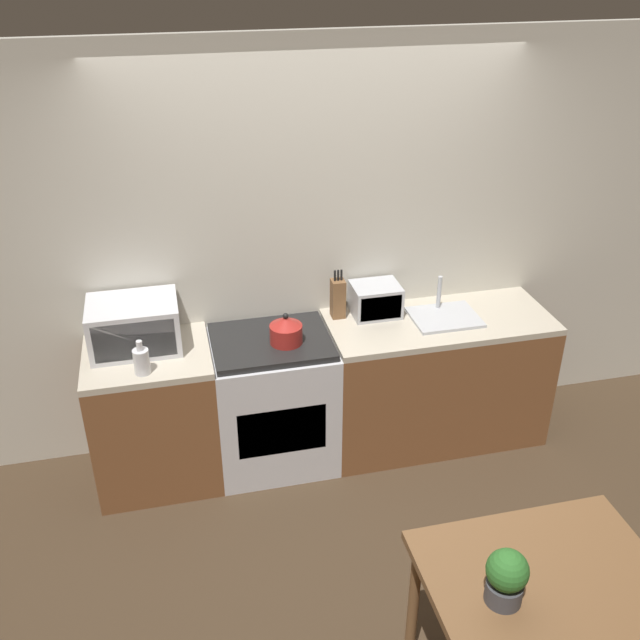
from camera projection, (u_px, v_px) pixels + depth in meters
name	position (u px, v px, depth m)	size (l,w,h in m)	color
ground_plane	(350.00, 510.00, 4.30)	(16.00, 16.00, 0.00)	#3D2D1E
wall_back	(315.00, 251.00, 4.46)	(10.00, 0.06, 2.60)	beige
counter_left_run	(155.00, 416.00, 4.37)	(0.73, 0.62, 0.90)	brown
counter_right_run	(435.00, 378.00, 4.74)	(1.43, 0.62, 0.90)	brown
stove_range	(273.00, 401.00, 4.52)	(0.74, 0.62, 0.90)	silver
kettle	(286.00, 330.00, 4.23)	(0.20, 0.20, 0.20)	maroon
microwave	(134.00, 325.00, 4.15)	(0.52, 0.38, 0.29)	silver
bottle	(142.00, 361.00, 3.94)	(0.09, 0.09, 0.21)	silver
knife_block	(338.00, 298.00, 4.49)	(0.08, 0.09, 0.32)	brown
toaster_oven	(376.00, 300.00, 4.53)	(0.30, 0.25, 0.20)	#ADAFB5
sink_basin	(444.00, 316.00, 4.52)	(0.42, 0.34, 0.24)	#ADAFB5
dining_table	(543.00, 592.00, 2.95)	(0.99, 0.74, 0.76)	brown
potted_plant	(506.00, 577.00, 2.74)	(0.17, 0.17, 0.25)	#424247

